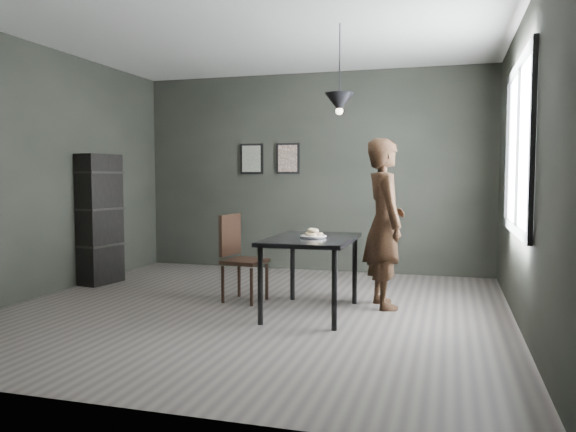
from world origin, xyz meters
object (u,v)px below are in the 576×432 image
(cafe_table, at_px, (311,245))
(wood_chair, at_px, (238,252))
(woman, at_px, (384,223))
(pendant_lamp, at_px, (339,103))
(shelf_unit, at_px, (99,219))
(white_plate, at_px, (313,237))

(cafe_table, bearing_deg, wood_chair, 159.29)
(woman, height_order, pendant_lamp, pendant_lamp)
(woman, xyz_separation_m, shelf_unit, (-3.57, 0.30, -0.05))
(pendant_lamp, bearing_deg, cafe_table, -158.20)
(shelf_unit, distance_m, pendant_lamp, 3.47)
(wood_chair, relative_size, shelf_unit, 0.58)
(wood_chair, bearing_deg, cafe_table, -11.97)
(cafe_table, xyz_separation_m, pendant_lamp, (0.25, 0.10, 1.38))
(wood_chair, xyz_separation_m, pendant_lamp, (1.14, -0.24, 1.52))
(white_plate, height_order, wood_chair, wood_chair)
(shelf_unit, bearing_deg, cafe_table, -5.50)
(wood_chair, height_order, pendant_lamp, pendant_lamp)
(woman, relative_size, pendant_lamp, 2.00)
(white_plate, distance_m, pendant_lamp, 1.32)
(white_plate, bearing_deg, pendant_lamp, 28.37)
(shelf_unit, bearing_deg, wood_chair, -2.89)
(white_plate, relative_size, pendant_lamp, 0.27)
(white_plate, xyz_separation_m, shelf_unit, (-2.94, 0.81, 0.05))
(wood_chair, bearing_deg, pendant_lamp, -3.01)
(woman, bearing_deg, pendant_lamp, 111.11)
(cafe_table, distance_m, shelf_unit, 3.03)
(white_plate, relative_size, shelf_unit, 0.14)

